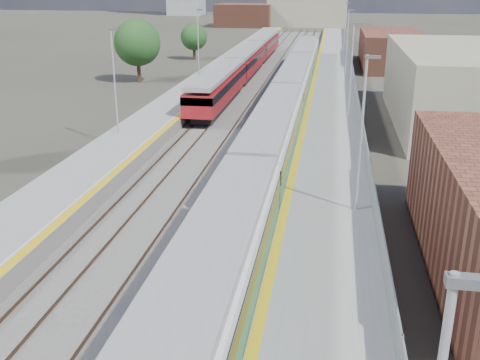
# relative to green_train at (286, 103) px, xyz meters

# --- Properties ---
(ground) EXTENTS (320.00, 320.00, 0.00)m
(ground) POSITION_rel_green_train_xyz_m (-1.50, 8.99, -2.22)
(ground) COLOR #47443A
(ground) RESTS_ON ground
(ballast_bed) EXTENTS (10.50, 155.00, 0.06)m
(ballast_bed) POSITION_rel_green_train_xyz_m (-3.75, 11.49, -2.19)
(ballast_bed) COLOR #565451
(ballast_bed) RESTS_ON ground
(tracks) EXTENTS (8.96, 160.00, 0.17)m
(tracks) POSITION_rel_green_train_xyz_m (-3.15, 13.17, -2.11)
(tracks) COLOR #4C3323
(tracks) RESTS_ON ground
(platform_right) EXTENTS (4.70, 155.00, 8.52)m
(platform_right) POSITION_rel_green_train_xyz_m (3.78, 11.48, -1.69)
(platform_right) COLOR slate
(platform_right) RESTS_ON ground
(platform_left) EXTENTS (4.30, 155.00, 8.52)m
(platform_left) POSITION_rel_green_train_xyz_m (-10.55, 11.48, -1.70)
(platform_left) COLOR slate
(platform_left) RESTS_ON ground
(green_train) EXTENTS (2.86, 79.72, 3.15)m
(green_train) POSITION_rel_green_train_xyz_m (0.00, 0.00, 0.00)
(green_train) COLOR black
(green_train) RESTS_ON ground
(red_train) EXTENTS (2.70, 54.82, 3.41)m
(red_train) POSITION_rel_green_train_xyz_m (-7.00, 25.53, -0.20)
(red_train) COLOR black
(red_train) RESTS_ON ground
(tree_b) EXTENTS (5.44, 5.44, 7.37)m
(tree_b) POSITION_rel_green_train_xyz_m (-19.13, 19.37, 2.42)
(tree_b) COLOR #382619
(tree_b) RESTS_ON ground
(tree_c) EXTENTS (3.98, 3.98, 5.39)m
(tree_c) POSITION_rel_green_train_xyz_m (-17.31, 39.77, 1.17)
(tree_c) COLOR #382619
(tree_c) RESTS_ON ground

